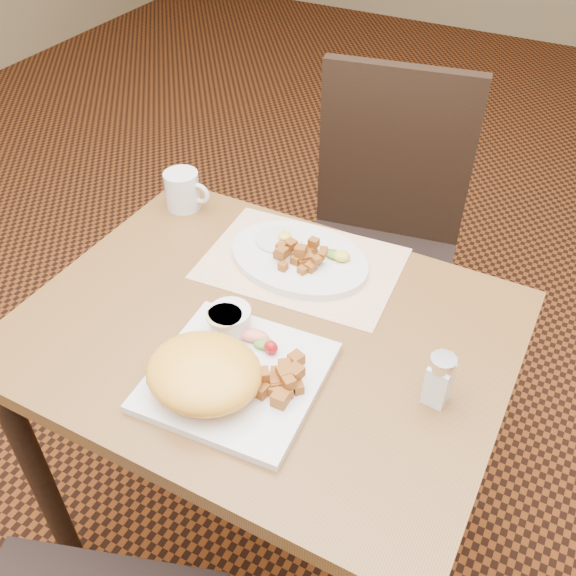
# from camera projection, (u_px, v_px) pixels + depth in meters

# --- Properties ---
(ground) EXTENTS (8.00, 8.00, 0.00)m
(ground) POSITION_uv_depth(u_px,v_px,m) (270.00, 530.00, 1.69)
(ground) COLOR black
(ground) RESTS_ON ground
(table) EXTENTS (0.90, 0.70, 0.75)m
(table) POSITION_uv_depth(u_px,v_px,m) (265.00, 366.00, 1.27)
(table) COLOR brown
(table) RESTS_ON ground
(chair_far) EXTENTS (0.49, 0.50, 0.97)m
(chair_far) POSITION_uv_depth(u_px,v_px,m) (380.00, 232.00, 1.79)
(chair_far) COLOR black
(chair_far) RESTS_ON ground
(placemat) EXTENTS (0.42, 0.31, 0.00)m
(placemat) POSITION_uv_depth(u_px,v_px,m) (302.00, 263.00, 1.34)
(placemat) COLOR white
(placemat) RESTS_ON table
(plate_square) EXTENTS (0.30, 0.30, 0.02)m
(plate_square) POSITION_uv_depth(u_px,v_px,m) (237.00, 376.00, 1.10)
(plate_square) COLOR silver
(plate_square) RESTS_ON table
(plate_oval) EXTENTS (0.33, 0.25, 0.02)m
(plate_oval) POSITION_uv_depth(u_px,v_px,m) (299.00, 258.00, 1.34)
(plate_oval) COLOR silver
(plate_oval) RESTS_ON placemat
(hollandaise_mound) EXTENTS (0.20, 0.18, 0.07)m
(hollandaise_mound) POSITION_uv_depth(u_px,v_px,m) (203.00, 373.00, 1.05)
(hollandaise_mound) COLOR yellow
(hollandaise_mound) RESTS_ON plate_square
(ramekin) EXTENTS (0.08, 0.08, 0.04)m
(ramekin) POSITION_uv_depth(u_px,v_px,m) (230.00, 319.00, 1.16)
(ramekin) COLOR silver
(ramekin) RESTS_ON plate_square
(garnish_sq) EXTENTS (0.09, 0.05, 0.03)m
(garnish_sq) POSITION_uv_depth(u_px,v_px,m) (259.00, 340.00, 1.14)
(garnish_sq) COLOR #387223
(garnish_sq) RESTS_ON plate_square
(fried_egg) EXTENTS (0.10, 0.10, 0.02)m
(fried_egg) POSITION_uv_depth(u_px,v_px,m) (280.00, 239.00, 1.37)
(fried_egg) COLOR white
(fried_egg) RESTS_ON plate_oval
(garnish_ov) EXTENTS (0.06, 0.04, 0.02)m
(garnish_ov) POSITION_uv_depth(u_px,v_px,m) (338.00, 255.00, 1.32)
(garnish_ov) COLOR #387223
(garnish_ov) RESTS_ON plate_oval
(salt_shaker) EXTENTS (0.05, 0.05, 0.10)m
(salt_shaker) POSITION_uv_depth(u_px,v_px,m) (439.00, 379.00, 1.04)
(salt_shaker) COLOR white
(salt_shaker) RESTS_ON table
(coffee_mug) EXTENTS (0.11, 0.08, 0.09)m
(coffee_mug) POSITION_uv_depth(u_px,v_px,m) (183.00, 190.00, 1.48)
(coffee_mug) COLOR silver
(coffee_mug) RESTS_ON table
(home_fries_sq) EXTENTS (0.10, 0.12, 0.04)m
(home_fries_sq) POSITION_uv_depth(u_px,v_px,m) (280.00, 380.00, 1.06)
(home_fries_sq) COLOR #A2581A
(home_fries_sq) RESTS_ON plate_square
(home_fries_ov) EXTENTS (0.11, 0.10, 0.04)m
(home_fries_ov) POSITION_uv_depth(u_px,v_px,m) (301.00, 255.00, 1.31)
(home_fries_ov) COLOR #A2581A
(home_fries_ov) RESTS_ON plate_oval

